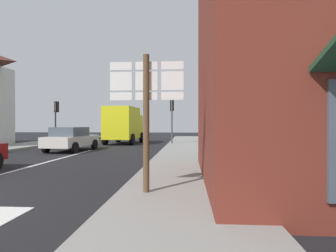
% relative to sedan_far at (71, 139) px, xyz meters
% --- Properties ---
extents(ground_plane, '(80.00, 80.00, 0.00)m').
position_rel_sedan_far_xyz_m(ground_plane, '(1.05, -1.54, -0.76)').
color(ground_plane, black).
extents(sidewalk_right, '(2.98, 44.00, 0.14)m').
position_rel_sedan_far_xyz_m(sidewalk_right, '(7.07, -3.54, -0.69)').
color(sidewalk_right, gray).
rests_on(sidewalk_right, ground).
extents(lane_centre_stripe, '(0.16, 12.00, 0.01)m').
position_rel_sedan_far_xyz_m(lane_centre_stripe, '(1.05, -5.54, -0.75)').
color(lane_centre_stripe, silver).
rests_on(lane_centre_stripe, ground).
extents(sedan_far, '(2.25, 4.33, 1.47)m').
position_rel_sedan_far_xyz_m(sedan_far, '(0.00, 0.00, 0.00)').
color(sedan_far, beige).
rests_on(sedan_far, ground).
extents(delivery_truck, '(2.74, 5.12, 3.05)m').
position_rel_sedan_far_xyz_m(delivery_truck, '(1.75, 6.56, 0.89)').
color(delivery_truck, yellow).
rests_on(delivery_truck, ground).
extents(route_sign_post, '(1.66, 0.14, 3.20)m').
position_rel_sedan_far_xyz_m(route_sign_post, '(6.23, -10.55, 1.24)').
color(route_sign_post, brown).
rests_on(route_sign_post, ground).
extents(traffic_light_far_left, '(0.30, 0.49, 3.54)m').
position_rel_sedan_far_xyz_m(traffic_light_far_left, '(-3.77, 5.81, 1.86)').
color(traffic_light_far_left, '#47474C').
rests_on(traffic_light_far_left, ground).
extents(traffic_light_far_right, '(0.30, 0.49, 3.61)m').
position_rel_sedan_far_xyz_m(traffic_light_far_right, '(5.87, 5.66, 1.92)').
color(traffic_light_far_right, '#47474C').
rests_on(traffic_light_far_right, ground).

